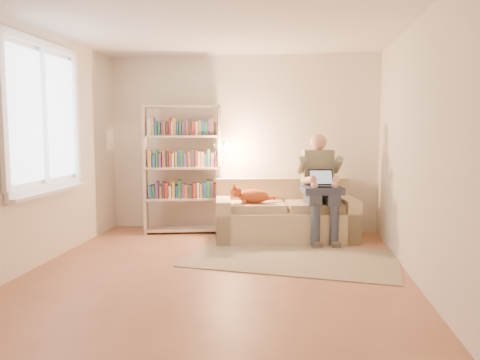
# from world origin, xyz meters

# --- Properties ---
(floor) EXTENTS (4.50, 4.50, 0.00)m
(floor) POSITION_xyz_m (0.00, 0.00, 0.00)
(floor) COLOR #955E44
(floor) RESTS_ON ground
(ceiling) EXTENTS (4.00, 4.50, 0.02)m
(ceiling) POSITION_xyz_m (0.00, 0.00, 2.60)
(ceiling) COLOR white
(ceiling) RESTS_ON wall_back
(wall_left) EXTENTS (0.02, 4.50, 2.60)m
(wall_left) POSITION_xyz_m (-2.00, 0.00, 1.30)
(wall_left) COLOR silver
(wall_left) RESTS_ON floor
(wall_right) EXTENTS (0.02, 4.50, 2.60)m
(wall_right) POSITION_xyz_m (2.00, 0.00, 1.30)
(wall_right) COLOR silver
(wall_right) RESTS_ON floor
(wall_back) EXTENTS (4.00, 0.02, 2.60)m
(wall_back) POSITION_xyz_m (0.00, 2.25, 1.30)
(wall_back) COLOR silver
(wall_back) RESTS_ON floor
(wall_front) EXTENTS (4.00, 0.02, 2.60)m
(wall_front) POSITION_xyz_m (0.00, -2.25, 1.30)
(wall_front) COLOR silver
(wall_front) RESTS_ON floor
(window) EXTENTS (0.12, 1.52, 1.69)m
(window) POSITION_xyz_m (-1.95, 0.20, 1.38)
(window) COLOR white
(window) RESTS_ON wall_left
(sofa) EXTENTS (2.03, 1.17, 0.81)m
(sofa) POSITION_xyz_m (0.67, 1.74, 0.29)
(sofa) COLOR #CBB990
(sofa) RESTS_ON floor
(person) EXTENTS (0.51, 0.71, 1.45)m
(person) POSITION_xyz_m (1.13, 1.67, 0.81)
(person) COLOR gray
(person) RESTS_ON sofa
(cat) EXTENTS (0.63, 0.30, 0.24)m
(cat) POSITION_xyz_m (0.23, 1.54, 0.62)
(cat) COLOR #D05D28
(cat) RESTS_ON sofa
(blanket) EXTENTS (0.58, 0.51, 0.09)m
(blanket) POSITION_xyz_m (1.17, 1.53, 0.71)
(blanket) COLOR #282F47
(blanket) RESTS_ON person
(laptop) EXTENTS (0.37, 0.35, 0.26)m
(laptop) POSITION_xyz_m (1.17, 1.54, 0.81)
(laptop) COLOR black
(laptop) RESTS_ON blanket
(bookshelf) EXTENTS (1.27, 0.51, 1.87)m
(bookshelf) POSITION_xyz_m (-0.82, 1.89, 1.03)
(bookshelf) COLOR beige
(bookshelf) RESTS_ON floor
(rug) EXTENTS (2.59, 1.78, 0.01)m
(rug) POSITION_xyz_m (0.79, 0.68, 0.01)
(rug) COLOR gray
(rug) RESTS_ON floor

